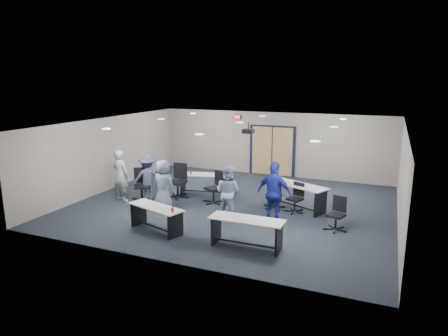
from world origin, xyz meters
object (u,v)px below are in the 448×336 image
at_px(table_back_right, 297,192).
at_px(person_navy, 275,193).
at_px(person_plaid, 163,185).
at_px(table_front_left, 156,214).
at_px(chair_back_b, 214,187).
at_px(chair_back_d, 295,198).
at_px(table_front_right, 247,228).
at_px(table_back_left, 204,180).
at_px(person_gray, 121,175).
at_px(person_lightblue, 228,192).
at_px(chair_loose_left, 141,185).
at_px(chair_back_c, 274,193).
at_px(chair_back_a, 178,181).
at_px(person_back, 147,178).
at_px(chair_loose_right, 336,214).

distance_m(table_back_right, person_navy, 1.66).
bearing_deg(person_plaid, table_front_left, 116.90).
bearing_deg(chair_back_b, chair_back_d, 33.40).
bearing_deg(table_front_right, table_front_left, 178.16).
relative_size(table_back_left, person_gray, 1.07).
xyz_separation_m(table_front_left, chair_back_b, (0.41, 2.90, 0.06)).
bearing_deg(person_lightblue, table_back_right, -123.86).
height_order(chair_loose_left, person_lightblue, person_lightblue).
bearing_deg(table_front_left, chair_back_c, 69.57).
bearing_deg(table_back_right, chair_loose_left, -142.58).
height_order(table_back_left, chair_loose_left, chair_loose_left).
relative_size(chair_back_a, person_gray, 0.67).
relative_size(chair_back_b, person_plaid, 0.66).
xyz_separation_m(table_front_right, chair_loose_left, (-4.57, 2.22, 0.05)).
height_order(table_front_left, chair_back_c, chair_back_c).
height_order(table_front_left, chair_back_a, chair_back_a).
height_order(table_back_right, person_back, person_back).
xyz_separation_m(chair_back_b, chair_loose_left, (-2.33, -0.76, 0.03)).
relative_size(person_plaid, person_navy, 0.88).
height_order(person_plaid, person_lightblue, person_lightblue).
height_order(table_front_right, person_gray, person_gray).
distance_m(table_back_right, chair_back_a, 4.13).
distance_m(chair_back_d, person_navy, 1.37).
distance_m(table_front_left, chair_loose_right, 4.92).
xyz_separation_m(table_front_left, table_back_right, (3.11, 3.35, 0.08)).
bearing_deg(table_back_right, chair_back_d, -61.61).
xyz_separation_m(table_front_left, chair_back_c, (2.44, 3.14, 0.03)).
bearing_deg(chair_loose_right, table_back_right, 151.88).
relative_size(table_front_right, chair_loose_right, 1.95).
height_order(chair_back_c, chair_loose_right, chair_back_c).
xyz_separation_m(chair_loose_left, person_lightblue, (3.36, -0.48, 0.25)).
bearing_deg(table_back_right, person_gray, -141.87).
relative_size(person_gray, person_plaid, 1.10).
bearing_deg(person_gray, table_front_left, 153.88).
bearing_deg(person_back, table_back_left, -171.29).
bearing_deg(person_navy, chair_loose_left, 7.96).
relative_size(chair_loose_left, person_lightblue, 0.69).
xyz_separation_m(chair_back_d, person_gray, (-5.72, -1.10, 0.42)).
relative_size(chair_back_a, chair_loose_right, 1.26).
height_order(chair_back_a, chair_loose_left, chair_back_a).
xyz_separation_m(table_front_left, person_gray, (-2.58, 1.90, 0.41)).
height_order(person_gray, person_navy, person_navy).
relative_size(chair_back_b, chair_back_d, 1.16).
bearing_deg(chair_back_c, chair_loose_left, 168.91).
xyz_separation_m(chair_back_c, person_navy, (0.38, -1.39, 0.41)).
xyz_separation_m(person_gray, person_plaid, (1.84, -0.28, -0.08)).
bearing_deg(table_front_left, table_front_right, 15.50).
relative_size(table_front_right, person_lightblue, 1.13).
xyz_separation_m(table_front_right, chair_back_b, (-2.23, 2.99, 0.03)).
distance_m(chair_back_b, person_navy, 2.70).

